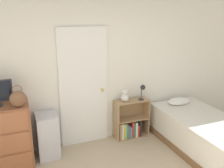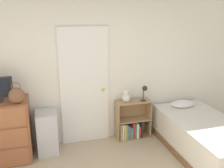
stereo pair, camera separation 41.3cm
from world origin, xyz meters
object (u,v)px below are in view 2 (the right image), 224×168
Objects in this scene: teddy_bear at (126,97)px; bed at (204,137)px; desk_lamp at (144,90)px; dresser at (2,132)px; bookshelf at (131,125)px; handbag at (17,95)px; storage_bin at (47,132)px.

teddy_bear is 0.11× the size of bed.
desk_lamp is 0.15× the size of bed.
dresser is 1.37× the size of bookshelf.
handbag is 2.11m from desk_lamp.
handbag is 1.45× the size of teddy_bear.
bookshelf is at bearing 8.97° from handbag.
handbag is 2.07m from bookshelf.
bed is (2.45, -0.75, -0.07)m from storage_bin.
desk_lamp reaches higher than bed.
dresser is at bearing -176.27° from teddy_bear.
desk_lamp is (2.38, 0.10, 0.42)m from dresser.
desk_lamp is at bearing 1.12° from storage_bin.
bookshelf is 1.26m from bed.
dresser is 2.42m from desk_lamp.
teddy_bear is 1.44m from bed.
bed is (0.73, -0.78, -0.63)m from desk_lamp.
dresser is 0.69m from storage_bin.
dresser is 4.47× the size of teddy_bear.
bookshelf is at bearing 139.63° from bed.
teddy_bear is at bearing 173.50° from desk_lamp.
dresser is at bearing -177.69° from desk_lamp.
storage_bin is 2.50× the size of desk_lamp.
bookshelf reaches higher than bed.
teddy_bear is at bearing 9.50° from handbag.
teddy_bear reaches higher than bed.
handbag reaches higher than teddy_bear.
storage_bin is at bearing -178.88° from desk_lamp.
teddy_bear is at bearing 2.94° from storage_bin.
storage_bin is 0.99× the size of bookshelf.
teddy_bear reaches higher than bookshelf.
handbag is (0.29, -0.16, 0.61)m from dresser.
teddy_bear reaches higher than storage_bin.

